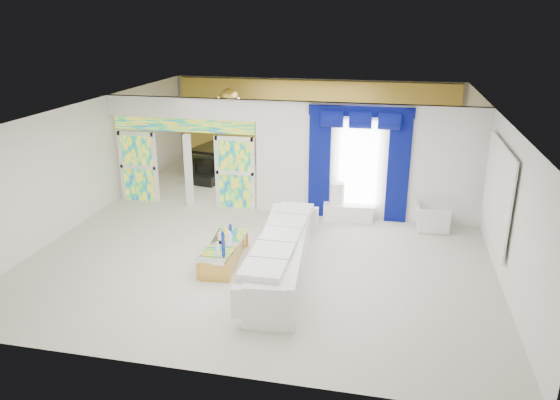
% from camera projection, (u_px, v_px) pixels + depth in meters
% --- Properties ---
extents(floor, '(12.00, 12.00, 0.00)m').
position_uv_depth(floor, '(278.00, 224.00, 13.45)').
color(floor, '#B7AF9E').
rests_on(floor, ground).
extents(dividing_wall, '(5.70, 0.18, 3.00)m').
position_uv_depth(dividing_wall, '(369.00, 162.00, 13.45)').
color(dividing_wall, white).
rests_on(dividing_wall, ground).
extents(dividing_header, '(4.30, 0.18, 0.55)m').
position_uv_depth(dividing_header, '(182.00, 108.00, 14.03)').
color(dividing_header, white).
rests_on(dividing_header, dividing_wall).
extents(stained_panel_left, '(0.95, 0.04, 2.00)m').
position_uv_depth(stained_panel_left, '(139.00, 167.00, 14.89)').
color(stained_panel_left, '#994C3F').
rests_on(stained_panel_left, ground).
extents(stained_panel_right, '(0.95, 0.04, 2.00)m').
position_uv_depth(stained_panel_right, '(235.00, 173.00, 14.32)').
color(stained_panel_right, '#994C3F').
rests_on(stained_panel_right, ground).
extents(stained_transom, '(4.00, 0.05, 0.35)m').
position_uv_depth(stained_transom, '(183.00, 125.00, 14.19)').
color(stained_transom, '#994C3F').
rests_on(stained_transom, dividing_header).
extents(window_pane, '(1.00, 0.02, 2.30)m').
position_uv_depth(window_pane, '(359.00, 165.00, 13.42)').
color(window_pane, white).
rests_on(window_pane, dividing_wall).
extents(blue_drape_left, '(0.55, 0.10, 2.80)m').
position_uv_depth(blue_drape_left, '(319.00, 165.00, 13.61)').
color(blue_drape_left, '#040F4D').
rests_on(blue_drape_left, ground).
extents(blue_drape_right, '(0.55, 0.10, 2.80)m').
position_uv_depth(blue_drape_right, '(398.00, 169.00, 13.21)').
color(blue_drape_right, '#040F4D').
rests_on(blue_drape_right, ground).
extents(blue_pelmet, '(2.60, 0.12, 0.25)m').
position_uv_depth(blue_pelmet, '(361.00, 111.00, 12.94)').
color(blue_pelmet, '#040F4D').
rests_on(blue_pelmet, dividing_wall).
extents(wall_mirror, '(0.04, 2.70, 1.90)m').
position_uv_depth(wall_mirror, '(498.00, 192.00, 11.03)').
color(wall_mirror, white).
rests_on(wall_mirror, ground).
extents(gold_curtains, '(9.70, 0.12, 2.90)m').
position_uv_depth(gold_curtains, '(314.00, 123.00, 18.39)').
color(gold_curtains, gold).
rests_on(gold_curtains, ground).
extents(white_sofa, '(1.29, 4.25, 0.80)m').
position_uv_depth(white_sofa, '(282.00, 257.00, 10.73)').
color(white_sofa, silver).
rests_on(white_sofa, ground).
extents(coffee_table, '(0.78, 1.88, 0.41)m').
position_uv_depth(coffee_table, '(224.00, 254.00, 11.34)').
color(coffee_table, gold).
rests_on(coffee_table, ground).
extents(console_table, '(1.31, 0.52, 0.43)m').
position_uv_depth(console_table, '(348.00, 212.00, 13.67)').
color(console_table, white).
rests_on(console_table, ground).
extents(table_lamp, '(0.36, 0.36, 0.58)m').
position_uv_depth(table_lamp, '(337.00, 193.00, 13.56)').
color(table_lamp, white).
rests_on(table_lamp, console_table).
extents(armchair, '(0.88, 1.00, 0.63)m').
position_uv_depth(armchair, '(431.00, 216.00, 13.15)').
color(armchair, silver).
rests_on(armchair, ground).
extents(grand_piano, '(1.64, 1.95, 0.86)m').
position_uv_depth(grand_piano, '(218.00, 159.00, 17.95)').
color(grand_piano, black).
rests_on(grand_piano, ground).
extents(piano_bench, '(0.95, 0.53, 0.30)m').
position_uv_depth(piano_bench, '(202.00, 180.00, 16.56)').
color(piano_bench, black).
rests_on(piano_bench, ground).
extents(tv_console, '(0.55, 0.51, 0.74)m').
position_uv_depth(tv_console, '(147.00, 175.00, 16.30)').
color(tv_console, tan).
rests_on(tv_console, ground).
extents(chandelier, '(0.60, 0.60, 0.60)m').
position_uv_depth(chandelier, '(229.00, 98.00, 16.16)').
color(chandelier, gold).
rests_on(chandelier, ceiling).
extents(decanters, '(0.18, 0.99, 0.28)m').
position_uv_depth(decanters, '(225.00, 238.00, 11.37)').
color(decanters, white).
rests_on(decanters, coffee_table).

